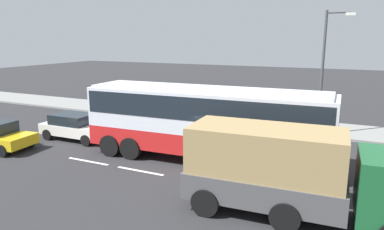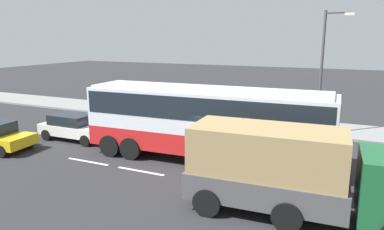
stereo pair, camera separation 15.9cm
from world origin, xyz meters
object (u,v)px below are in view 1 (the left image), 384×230
object	(u,v)px
car_white_minivan	(75,126)
street_lamp	(325,66)
pedestrian_near_curb	(207,104)
coach_bus	(205,117)
cargo_truck	(293,171)

from	to	relation	value
car_white_minivan	street_lamp	distance (m)	14.98
pedestrian_near_curb	car_white_minivan	bearing A→B (deg)	-17.97
coach_bus	cargo_truck	xyz separation A→B (m)	(4.76, -3.76, -0.62)
cargo_truck	street_lamp	bearing A→B (deg)	87.80
car_white_minivan	pedestrian_near_curb	bearing A→B (deg)	58.47
pedestrian_near_curb	street_lamp	world-z (taller)	street_lamp
cargo_truck	pedestrian_near_curb	size ratio (longest dim) A/B	4.41
coach_bus	pedestrian_near_curb	distance (m)	9.19
coach_bus	cargo_truck	distance (m)	6.10
pedestrian_near_curb	street_lamp	distance (m)	8.81
coach_bus	car_white_minivan	bearing A→B (deg)	175.88
cargo_truck	street_lamp	world-z (taller)	street_lamp
coach_bus	street_lamp	size ratio (longest dim) A/B	1.63
pedestrian_near_curb	street_lamp	size ratio (longest dim) A/B	0.24
car_white_minivan	street_lamp	bearing A→B (deg)	26.35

